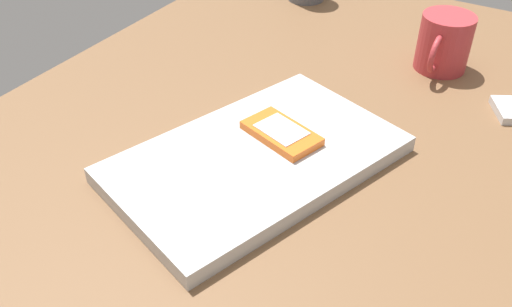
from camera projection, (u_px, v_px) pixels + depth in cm
name	position (u px, v px, depth cm)	size (l,w,h in cm)	color
desk_surface	(272.00, 142.00, 77.62)	(120.00, 80.00, 3.00)	brown
laptop_closed	(256.00, 159.00, 70.35)	(35.95, 21.80, 2.18)	#B7BABC
cell_phone_on_laptop	(281.00, 133.00, 72.00)	(8.47, 11.35, 1.22)	orange
coffee_mug	(444.00, 43.00, 88.57)	(11.66, 8.30, 9.05)	#B23338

